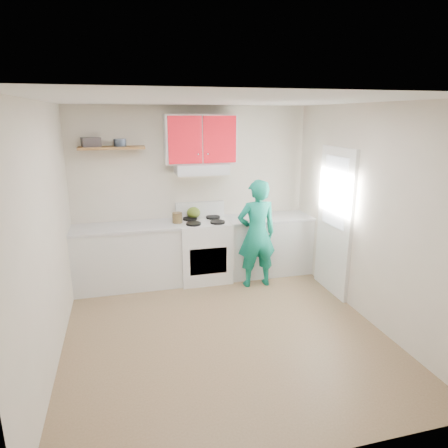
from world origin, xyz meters
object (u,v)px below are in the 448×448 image
object	(u,v)px
stove	(204,250)
person	(257,234)
kettle	(194,213)
tin	(120,143)
crock	(177,218)

from	to	relation	value
stove	person	xyz separation A→B (m)	(0.69, -0.43, 0.34)
person	stove	bearing A→B (deg)	-32.12
kettle	stove	bearing A→B (deg)	-48.05
kettle	person	bearing A→B (deg)	-24.19
tin	stove	bearing A→B (deg)	-7.69
tin	crock	world-z (taller)	tin
kettle	crock	distance (m)	0.34
stove	tin	distance (m)	1.99
stove	kettle	xyz separation A→B (m)	(-0.11, 0.21, 0.55)
stove	person	size ratio (longest dim) A/B	0.58
stove	person	distance (m)	0.88
crock	person	bearing A→B (deg)	-22.15
tin	person	size ratio (longest dim) A/B	0.11
kettle	crock	world-z (taller)	kettle
tin	crock	bearing A→B (deg)	-10.58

